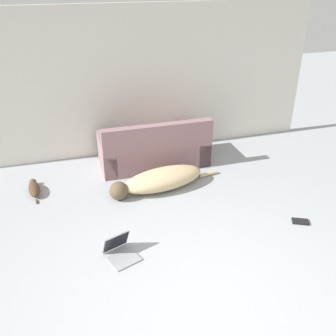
# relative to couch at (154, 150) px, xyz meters

# --- Properties ---
(ground_plane) EXTENTS (20.00, 20.00, 0.00)m
(ground_plane) POSITION_rel_couch_xyz_m (-0.34, -3.05, -0.26)
(ground_plane) COLOR #999EA3
(wall_back) EXTENTS (6.57, 0.06, 2.41)m
(wall_back) POSITION_rel_couch_xyz_m (-0.34, 0.63, 0.95)
(wall_back) COLOR silver
(wall_back) RESTS_ON ground_plane
(couch) EXTENTS (1.72, 0.80, 0.80)m
(couch) POSITION_rel_couch_xyz_m (0.00, 0.00, 0.00)
(couch) COLOR gray
(couch) RESTS_ON ground_plane
(dog) EXTENTS (1.74, 0.70, 0.29)m
(dog) POSITION_rel_couch_xyz_m (-0.12, -0.77, -0.12)
(dog) COLOR tan
(dog) RESTS_ON ground_plane
(cat) EXTENTS (0.20, 0.61, 0.13)m
(cat) POSITION_rel_couch_xyz_m (-1.88, -0.35, -0.19)
(cat) COLOR #473323
(cat) RESTS_ON ground_plane
(laptop_open) EXTENTS (0.42, 0.45, 0.26)m
(laptop_open) POSITION_rel_couch_xyz_m (-0.94, -2.02, -0.17)
(laptop_open) COLOR gray
(laptop_open) RESTS_ON ground_plane
(book_black) EXTENTS (0.24, 0.20, 0.02)m
(book_black) POSITION_rel_couch_xyz_m (1.37, -2.09, -0.25)
(book_black) COLOR black
(book_black) RESTS_ON ground_plane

